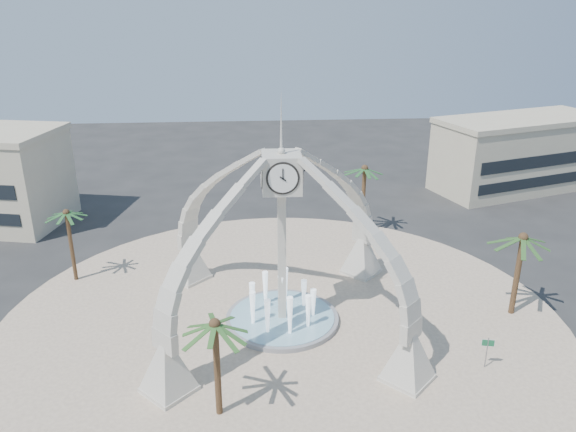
{
  "coord_description": "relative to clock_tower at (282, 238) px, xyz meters",
  "views": [
    {
      "loc": [
        -2.16,
        -34.37,
        21.47
      ],
      "look_at": [
        0.57,
        2.0,
        7.26
      ],
      "focal_mm": 35.0,
      "sensor_mm": 36.0,
      "label": 1
    }
  ],
  "objects": [
    {
      "name": "ground",
      "position": [
        0.0,
        0.0,
        -6.49
      ],
      "size": [
        140.0,
        140.0,
        0.0
      ],
      "primitive_type": "plane",
      "color": "#282828",
      "rests_on": "ground"
    },
    {
      "name": "clock_tower",
      "position": [
        0.0,
        0.0,
        0.0
      ],
      "size": [
        17.94,
        17.94,
        16.3
      ],
      "color": "beige",
      "rests_on": "ground"
    },
    {
      "name": "palm_east",
      "position": [
        16.73,
        -0.14,
        -0.54
      ],
      "size": [
        4.71,
        4.71,
        6.83
      ],
      "rotation": [
        0.0,
        0.0,
        0.12
      ],
      "color": "brown",
      "rests_on": "ground"
    },
    {
      "name": "building_ne",
      "position": [
        30.0,
        28.0,
        -2.18
      ],
      "size": [
        21.87,
        14.17,
        8.6
      ],
      "rotation": [
        0.0,
        0.0,
        0.31
      ],
      "color": "beige",
      "rests_on": "ground"
    },
    {
      "name": "fountain",
      "position": [
        0.0,
        0.0,
        -6.2
      ],
      "size": [
        8.0,
        8.0,
        3.62
      ],
      "color": "gray",
      "rests_on": "ground"
    },
    {
      "name": "palm_north",
      "position": [
        8.79,
        15.46,
        -0.02
      ],
      "size": [
        4.85,
        4.85,
        7.35
      ],
      "rotation": [
        0.0,
        0.0,
        -0.2
      ],
      "color": "brown",
      "rests_on": "ground"
    },
    {
      "name": "palm_south",
      "position": [
        -4.07,
        -9.2,
        -0.82
      ],
      "size": [
        5.02,
        5.02,
        6.48
      ],
      "rotation": [
        0.0,
        0.0,
        -0.39
      ],
      "color": "brown",
      "rests_on": "ground"
    },
    {
      "name": "street_sign",
      "position": [
        12.21,
        -6.29,
        -4.94
      ],
      "size": [
        0.79,
        0.18,
        2.17
      ],
      "rotation": [
        0.0,
        0.0,
        -0.2
      ],
      "color": "slate",
      "rests_on": "ground"
    },
    {
      "name": "plaza",
      "position": [
        0.0,
        0.0,
        -6.46
      ],
      "size": [
        40.0,
        40.0,
        0.06
      ],
      "primitive_type": "cylinder",
      "color": "beige",
      "rests_on": "ground"
    },
    {
      "name": "palm_west",
      "position": [
        -16.34,
        7.54,
        -0.71
      ],
      "size": [
        4.42,
        4.42,
        6.52
      ],
      "rotation": [
        0.0,
        0.0,
        -0.41
      ],
      "color": "brown",
      "rests_on": "ground"
    }
  ]
}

